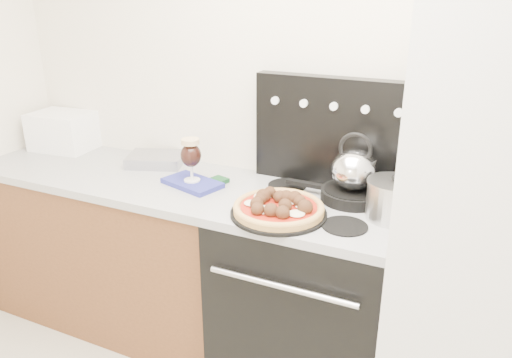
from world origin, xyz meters
The scene contains 16 objects.
room_shell centered at (0.00, 0.29, 1.25)m, with size 3.52×3.01×2.52m.
base_cabinet centered at (-1.02, 1.20, 0.43)m, with size 1.45×0.60×0.86m, color brown.
countertop centered at (-1.02, 1.20, 0.88)m, with size 1.48×0.63×0.04m, color #AEAEAE.
stove_body centered at (0.08, 1.18, 0.44)m, with size 0.76×0.65×0.88m, color black.
cooktop centered at (0.08, 1.18, 0.90)m, with size 0.76×0.65×0.04m, color #ADADB2.
backguard centered at (0.08, 1.45, 1.17)m, with size 0.76×0.08×0.50m, color black.
fridge centered at (0.78, 1.15, 0.95)m, with size 0.64×0.68×1.90m, color silver.
toaster_oven centered at (-1.52, 1.37, 1.01)m, with size 0.34×0.25×0.21m, color white.
foil_sheet centered at (-0.87, 1.36, 0.93)m, with size 0.28×0.21×0.06m, color silver.
oven_mitt centered at (-0.53, 1.18, 0.91)m, with size 0.28×0.16×0.02m, color navy.
beer_glass centered at (-0.53, 1.18, 1.03)m, with size 0.10×0.10×0.21m, color black, non-canonical shape.
pizza_pan centered at (-0.02, 1.02, 0.93)m, with size 0.40×0.40×0.01m, color black.
pizza centered at (-0.02, 1.02, 0.96)m, with size 0.37×0.37×0.05m, color gold, non-canonical shape.
skillet centered at (0.22, 1.29, 0.94)m, with size 0.27×0.27×0.05m, color black.
tea_kettle centered at (0.22, 1.29, 1.08)m, with size 0.20×0.20×0.22m, color white, non-canonical shape.
stock_pot centered at (0.41, 1.18, 1.00)m, with size 0.21×0.21×0.15m, color beige.
Camera 1 is at (0.68, -0.70, 1.79)m, focal length 35.00 mm.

